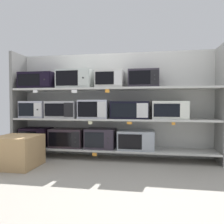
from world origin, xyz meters
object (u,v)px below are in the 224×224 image
(microwave_10, at_px, (76,79))
(microwave_7, at_px, (130,110))
(microwave_9, at_px, (39,81))
(microwave_8, at_px, (170,110))
(microwave_11, at_px, (110,80))
(microwave_1, at_px, (68,138))
(shipping_carton, at_px, (18,151))
(microwave_0, at_px, (36,137))
(microwave_4, at_px, (35,109))
(microwave_5, at_px, (64,110))
(microwave_2, at_px, (101,138))
(microwave_12, at_px, (144,79))
(microwave_6, at_px, (95,109))
(microwave_3, at_px, (136,140))

(microwave_10, bearing_deg, microwave_7, 0.00)
(microwave_7, bearing_deg, microwave_9, 179.99)
(microwave_8, xyz_separation_m, microwave_11, (-0.92, 0.00, 0.48))
(microwave_1, bearing_deg, microwave_9, 179.98)
(shipping_carton, bearing_deg, microwave_1, 53.83)
(microwave_10, bearing_deg, microwave_11, 0.03)
(microwave_0, height_order, microwave_1, microwave_0)
(microwave_7, height_order, microwave_11, microwave_11)
(microwave_4, distance_m, shipping_carton, 0.87)
(microwave_5, bearing_deg, microwave_11, 0.00)
(microwave_7, xyz_separation_m, microwave_11, (-0.31, 0.00, 0.48))
(microwave_4, distance_m, microwave_9, 0.48)
(microwave_4, bearing_deg, microwave_10, -0.01)
(microwave_5, distance_m, shipping_carton, 0.96)
(microwave_7, bearing_deg, microwave_2, 179.99)
(microwave_9, relative_size, shipping_carton, 1.06)
(microwave_7, relative_size, microwave_11, 1.36)
(microwave_2, bearing_deg, microwave_11, 0.08)
(microwave_0, bearing_deg, microwave_5, 0.01)
(microwave_5, distance_m, microwave_10, 0.54)
(microwave_4, relative_size, shipping_carton, 0.78)
(microwave_0, distance_m, microwave_12, 2.03)
(microwave_5, xyz_separation_m, microwave_10, (0.22, -0.00, 0.49))
(microwave_6, xyz_separation_m, shipping_carton, (-0.94, -0.65, -0.58))
(microwave_5, relative_size, microwave_9, 0.86)
(microwave_6, xyz_separation_m, microwave_10, (-0.31, 0.00, 0.48))
(microwave_7, bearing_deg, microwave_11, 179.95)
(microwave_12, height_order, shipping_carton, microwave_12)
(microwave_8, bearing_deg, microwave_2, -179.99)
(microwave_2, xyz_separation_m, microwave_8, (1.08, 0.00, 0.46))
(microwave_4, height_order, microwave_7, microwave_4)
(microwave_4, height_order, microwave_8, microwave_4)
(microwave_12, bearing_deg, microwave_1, 180.00)
(microwave_5, bearing_deg, microwave_3, -0.01)
(microwave_12, bearing_deg, shipping_carton, -159.25)
(microwave_2, bearing_deg, microwave_5, 179.99)
(microwave_2, bearing_deg, shipping_carton, -147.87)
(microwave_8, bearing_deg, microwave_9, 180.00)
(microwave_5, bearing_deg, microwave_1, -0.11)
(microwave_0, bearing_deg, microwave_3, -0.00)
(microwave_0, distance_m, microwave_3, 1.69)
(microwave_0, distance_m, microwave_11, 1.59)
(microwave_7, bearing_deg, microwave_8, 0.03)
(microwave_2, distance_m, microwave_5, 0.78)
(microwave_6, height_order, microwave_10, microwave_10)
(microwave_0, xyz_separation_m, shipping_carton, (0.08, -0.65, -0.11))
(microwave_5, bearing_deg, microwave_9, 179.99)
(microwave_3, height_order, microwave_5, microwave_5)
(microwave_6, distance_m, microwave_8, 1.17)
(microwave_6, xyz_separation_m, microwave_11, (0.26, 0.00, 0.47))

